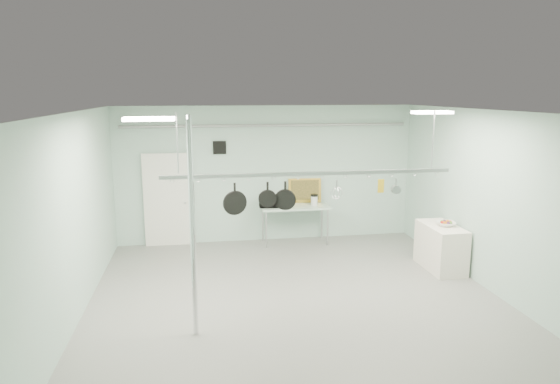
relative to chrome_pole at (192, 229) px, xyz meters
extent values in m
plane|color=gray|center=(1.70, 0.60, -1.60)|extent=(8.00, 8.00, 0.00)
cube|color=silver|center=(1.70, 0.60, 1.59)|extent=(7.00, 8.00, 0.02)
cube|color=#A0C0B2|center=(1.70, 4.59, 0.00)|extent=(7.00, 0.02, 3.20)
cube|color=#A0C0B2|center=(5.19, 0.60, 0.00)|extent=(0.02, 8.00, 3.20)
cube|color=silver|center=(-0.60, 4.54, -0.55)|extent=(1.10, 0.10, 2.20)
cube|color=black|center=(0.60, 4.57, 0.65)|extent=(0.30, 0.04, 0.30)
cylinder|color=gray|center=(1.70, 4.50, 1.15)|extent=(6.60, 0.07, 0.07)
cylinder|color=silver|center=(0.00, 0.00, 0.00)|extent=(0.08, 0.08, 3.20)
cube|color=silver|center=(2.30, 4.20, -0.72)|extent=(1.60, 0.70, 0.05)
cylinder|color=#B7B7BC|center=(1.58, 3.92, -1.17)|extent=(0.04, 0.04, 0.86)
cylinder|color=#B7B7BC|center=(1.58, 4.48, -1.17)|extent=(0.04, 0.04, 0.86)
cylinder|color=#B7B7BC|center=(3.02, 3.92, -1.17)|extent=(0.04, 0.04, 0.86)
cylinder|color=#B7B7BC|center=(3.02, 4.48, -1.17)|extent=(0.04, 0.04, 0.86)
cube|color=white|center=(4.85, 2.00, -1.15)|extent=(0.60, 1.20, 0.90)
cube|color=#B7B7BC|center=(1.90, 0.90, 0.60)|extent=(4.80, 0.06, 0.06)
cylinder|color=#B7B7BC|center=(-0.20, 0.90, 1.10)|extent=(0.02, 0.02, 0.94)
cylinder|color=#B7B7BC|center=(4.00, 0.90, 1.10)|extent=(0.02, 0.02, 0.94)
cube|color=white|center=(-0.50, -0.20, 1.56)|extent=(0.65, 0.30, 0.05)
cube|color=white|center=(4.10, 1.20, 1.56)|extent=(0.65, 0.30, 0.05)
imported|color=black|center=(1.70, 4.16, -0.56)|extent=(0.51, 0.36, 0.27)
cylinder|color=silver|center=(2.74, 4.13, -0.58)|extent=(0.16, 0.16, 0.22)
cube|color=gold|center=(2.59, 4.50, -0.41)|extent=(0.79, 0.19, 0.58)
cube|color=black|center=(2.78, 4.50, -0.57)|extent=(0.30, 0.09, 0.25)
imported|color=white|center=(4.91, 1.96, -0.66)|extent=(0.41, 0.41, 0.09)
camera|label=1|loc=(0.12, -6.91, 1.90)|focal=32.00mm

